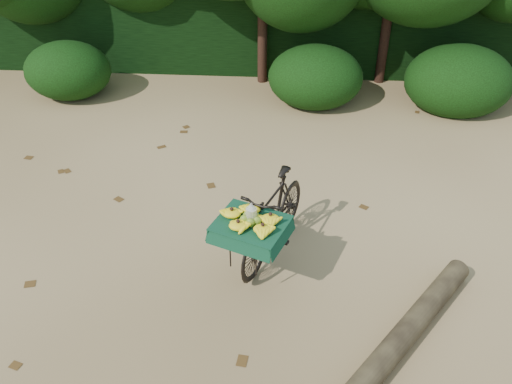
{
  "coord_description": "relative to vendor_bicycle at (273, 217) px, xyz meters",
  "views": [
    {
      "loc": [
        1.05,
        -4.78,
        4.39
      ],
      "look_at": [
        0.73,
        0.08,
        0.94
      ],
      "focal_mm": 38.0,
      "sensor_mm": 36.0,
      "label": 1
    }
  ],
  "objects": [
    {
      "name": "ground",
      "position": [
        -0.91,
        -0.18,
        -0.52
      ],
      "size": [
        80.0,
        80.0,
        0.0
      ],
      "primitive_type": "plane",
      "color": "tan",
      "rests_on": "ground"
    },
    {
      "name": "hedge_backdrop",
      "position": [
        -0.91,
        6.12,
        0.38
      ],
      "size": [
        26.0,
        1.8,
        1.8
      ],
      "primitive_type": "cube",
      "color": "black",
      "rests_on": "ground"
    },
    {
      "name": "leaf_litter",
      "position": [
        -0.91,
        0.47,
        -0.52
      ],
      "size": [
        7.0,
        7.3,
        0.01
      ],
      "primitive_type": null,
      "color": "#4E3315",
      "rests_on": "ground"
    },
    {
      "name": "bush_clumps",
      "position": [
        -0.41,
        4.12,
        -0.07
      ],
      "size": [
        8.8,
        1.7,
        0.9
      ],
      "primitive_type": null,
      "color": "black",
      "rests_on": "ground"
    },
    {
      "name": "vendor_bicycle",
      "position": [
        0.0,
        0.0,
        0.0
      ],
      "size": [
        1.21,
        1.85,
        1.03
      ],
      "rotation": [
        0.0,
        0.0,
        -0.38
      ],
      "color": "black",
      "rests_on": "ground"
    },
    {
      "name": "fallen_log",
      "position": [
        1.12,
        -1.63,
        -0.4
      ],
      "size": [
        2.23,
        2.81,
        0.24
      ],
      "primitive_type": "cylinder",
      "rotation": [
        1.57,
        0.0,
        -0.65
      ],
      "color": "brown",
      "rests_on": "ground"
    }
  ]
}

